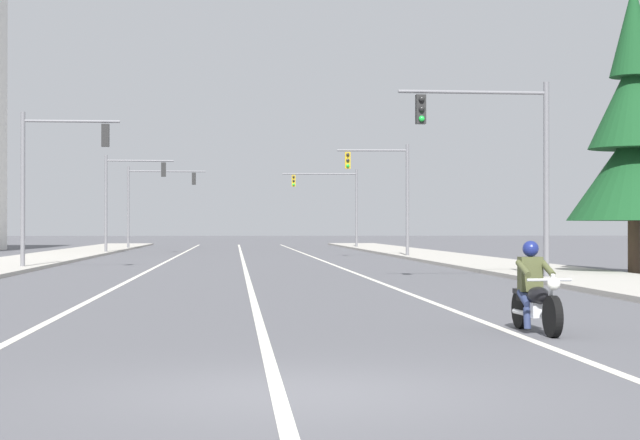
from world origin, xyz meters
name	(u,v)px	position (x,y,z in m)	size (l,w,h in m)	color
ground_plane	(300,393)	(0.00, 0.00, 0.00)	(400.00, 400.00, 0.00)	#515156
lane_stripe_center	(243,260)	(-0.23, 45.00, 0.00)	(0.16, 100.00, 0.01)	beige
lane_stripe_left	(168,261)	(-3.94, 45.00, 0.00)	(0.16, 100.00, 0.01)	beige
lane_stripe_right	(321,260)	(3.73, 45.00, 0.00)	(0.16, 100.00, 0.01)	beige
sidewalk_kerb_right	(474,262)	(10.44, 40.00, 0.07)	(4.40, 110.00, 0.14)	#ADA89E
sidewalk_kerb_left	(17,263)	(-10.44, 40.00, 0.07)	(4.40, 110.00, 0.14)	#ADA89E
motorcycle_with_rider	(535,296)	(4.10, 6.18, 0.59)	(0.70, 2.19, 1.46)	black
traffic_signal_near_right	(504,149)	(7.68, 22.85, 4.09)	(4.77, 0.46, 6.20)	slate
traffic_signal_near_left	(50,167)	(-7.88, 33.38, 4.03)	(3.85, 0.39, 6.20)	slate
traffic_signal_mid_right	(388,184)	(7.66, 49.11, 4.04)	(3.91, 0.39, 6.20)	slate
traffic_signal_mid_left	(125,189)	(-7.48, 59.70, 4.06)	(4.29, 0.48, 6.20)	slate
traffic_signal_far_right	(334,195)	(7.19, 76.20, 4.16)	(5.90, 0.41, 6.20)	slate
traffic_signal_far_left	(151,194)	(-6.85, 73.11, 4.15)	(5.82, 0.41, 6.20)	slate
conifer_tree_right_verge_near	(634,140)	(13.21, 26.70, 4.69)	(4.65, 4.65, 10.24)	#423023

